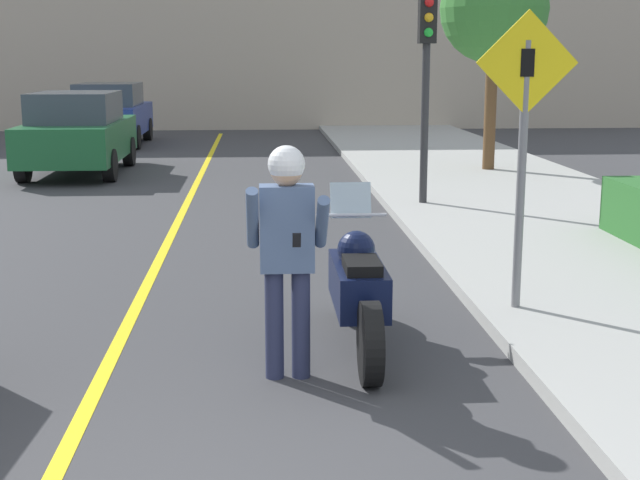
# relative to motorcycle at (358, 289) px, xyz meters

# --- Properties ---
(road_center_line) EXTENTS (0.12, 36.00, 0.01)m
(road_center_line) POSITION_rel_motorcycle_xyz_m (-2.01, 3.23, -0.50)
(road_center_line) COLOR yellow
(road_center_line) RESTS_ON ground
(motorcycle) EXTENTS (0.62, 2.32, 1.30)m
(motorcycle) POSITION_rel_motorcycle_xyz_m (0.00, 0.00, 0.00)
(motorcycle) COLOR black
(motorcycle) RESTS_ON ground
(person_biker) EXTENTS (0.59, 0.48, 1.76)m
(person_biker) POSITION_rel_motorcycle_xyz_m (-0.60, -0.67, 0.58)
(person_biker) COLOR #282D4C
(person_biker) RESTS_ON ground
(crossing_sign) EXTENTS (0.91, 0.08, 2.66)m
(crossing_sign) POSITION_rel_motorcycle_xyz_m (1.54, 0.69, 1.22)
(crossing_sign) COLOR slate
(crossing_sign) RESTS_ON sidewalk_curb
(traffic_light) EXTENTS (0.26, 0.30, 3.21)m
(traffic_light) POSITION_rel_motorcycle_xyz_m (1.77, 6.65, 1.88)
(traffic_light) COLOR #2D2D30
(traffic_light) RESTS_ON sidewalk_curb
(street_tree) EXTENTS (2.15, 2.15, 4.26)m
(street_tree) POSITION_rel_motorcycle_xyz_m (3.87, 10.79, 2.78)
(street_tree) COLOR brown
(street_tree) RESTS_ON sidewalk_curb
(parked_car_green) EXTENTS (1.88, 4.20, 1.68)m
(parked_car_green) POSITION_rel_motorcycle_xyz_m (-4.52, 11.57, 0.35)
(parked_car_green) COLOR black
(parked_car_green) RESTS_ON ground
(parked_car_blue) EXTENTS (1.88, 4.20, 1.68)m
(parked_car_blue) POSITION_rel_motorcycle_xyz_m (-4.86, 17.75, 0.35)
(parked_car_blue) COLOR black
(parked_car_blue) RESTS_ON ground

